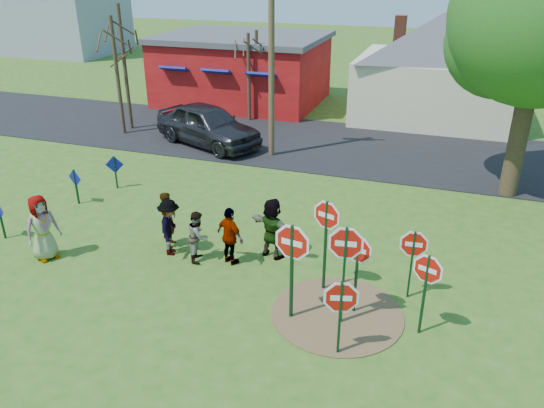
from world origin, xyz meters
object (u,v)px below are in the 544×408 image
Objects in this scene: stop_sign_d at (413,249)px; suv at (208,125)px; stop_sign_b at (326,223)px; stop_sign_c at (358,257)px; person_a at (42,228)px; utility_pole at (271,57)px; person_b at (169,219)px; stop_sign_a at (292,251)px.

stop_sign_d reaches higher than suv.
stop_sign_b reaches higher than stop_sign_c.
utility_pole reaches higher than person_a.
stop_sign_d is 10.13m from person_a.
stop_sign_c is 11.82m from utility_pole.
suv is at bearing 131.33° from stop_sign_d.
person_b is at bearing -35.32° from person_a.
stop_sign_a is at bearing -135.83° from stop_sign_c.
utility_pole is (0.28, 8.55, 3.37)m from person_b.
stop_sign_b reaches higher than person_b.
stop_sign_a is 1.35× the size of person_a.
person_a is at bearing -153.84° from stop_sign_b.
utility_pole is at bearing 135.18° from stop_sign_b.
stop_sign_c is 1.29× the size of person_b.
stop_sign_c is 6.08m from person_b.
stop_sign_a is 1.50m from stop_sign_b.
person_b is (-7.03, 0.45, -0.54)m from stop_sign_d.
person_b is at bearing -138.88° from suv.
stop_sign_d is 13.73m from suv.
utility_pole is (3.22, -0.43, 3.26)m from suv.
person_a is 10.80m from suv.
stop_sign_b reaches higher than stop_sign_d.
utility_pole is (3.28, 10.37, 3.26)m from person_a.
stop_sign_b is 1.54× the size of person_b.
utility_pole is (-4.19, 10.77, 2.41)m from stop_sign_a.
utility_pole is (-5.57, 10.07, 2.69)m from stop_sign_c.
utility_pole is at bearing 136.32° from stop_sign_c.
person_a is 1.13× the size of person_b.
stop_sign_c is (0.94, -0.72, -0.38)m from stop_sign_b.
stop_sign_b reaches higher than suv.
person_b is 9.20m from utility_pole.
stop_sign_a reaches higher than stop_sign_d.
stop_sign_a is at bearing -69.59° from person_a.
stop_sign_b is 10.69m from utility_pole.
stop_sign_a is 1.00× the size of stop_sign_b.
stop_sign_b reaches higher than stop_sign_a.
utility_pole reaches higher than stop_sign_b.
stop_sign_b is 2.21m from stop_sign_d.
stop_sign_d is (1.18, 1.07, -0.13)m from stop_sign_c.
stop_sign_d is at bearing 44.06° from stop_sign_a.
suv is 4.60m from utility_pole.
stop_sign_b is at bearing 81.90° from stop_sign_a.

